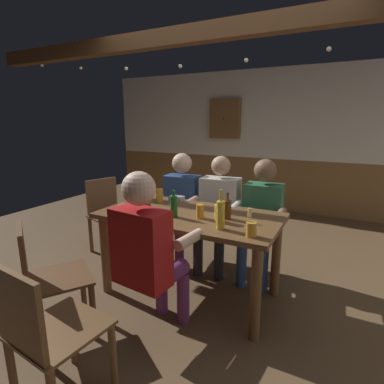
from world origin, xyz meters
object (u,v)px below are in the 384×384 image
Objects in this scene: pint_glass_2 at (146,211)px; person_2 at (261,214)px; plate_0 at (128,207)px; pint_glass_4 at (159,196)px; person_3 at (148,249)px; table_candle at (250,213)px; person_0 at (180,201)px; person_1 at (218,207)px; condiment_caddy at (177,199)px; bottle_1 at (221,214)px; chair_empty_near_left at (108,213)px; dining_table at (190,227)px; wall_dart_cabinet at (225,119)px; pint_glass_5 at (251,229)px; chair_empty_near_right at (46,278)px; bottle_0 at (174,206)px; pint_glass_3 at (219,213)px; pint_glass_0 at (146,195)px; chair_empty_far_end at (46,334)px; pint_glass_1 at (200,211)px; bottle_2 at (227,209)px.

person_2 is at bearing 52.41° from pint_glass_2.
plate_0 is 0.34m from pint_glass_4.
pint_glass_2 is (-0.26, 0.34, 0.15)m from person_3.
table_candle is 0.58× the size of pint_glass_2.
person_1 is at bearing 174.18° from person_0.
condiment_caddy is 0.90m from bottle_1.
pint_glass_2 is at bearing 50.49° from person_2.
chair_empty_near_left is 1.35m from pint_glass_2.
table_candle is at bearing 15.35° from dining_table.
person_2 is 2.90m from wall_dart_cabinet.
pint_glass_5 is at bearing 98.21° from person_2.
chair_empty_near_right is 1.00× the size of chair_empty_near_left.
pint_glass_4 is (-0.45, 0.83, 0.15)m from person_3.
bottle_1 is (0.46, -0.10, 0.02)m from bottle_0.
table_candle is 0.30m from pint_glass_3.
pint_glass_5 is at bearing -32.09° from condiment_caddy.
dining_table is 14.28× the size of pint_glass_0.
bottle_1 is (1.72, -0.65, 0.41)m from chair_empty_near_left.
pint_glass_2 reaches higher than condiment_caddy.
condiment_caddy is 2.89m from wall_dart_cabinet.
pint_glass_1 is at bearing 83.80° from chair_empty_far_end.
pint_glass_2 is at bearing -54.78° from pint_glass_0.
person_2 is 11.35× the size of pint_glass_5.
chair_empty_far_end is 2.89× the size of bottle_1.
person_1 is 0.72m from table_candle.
chair_empty_near_right is 0.87m from pint_glass_2.
pint_glass_4 is (0.03, -0.45, 0.17)m from person_0.
dining_table is at bearing -17.01° from pint_glass_0.
person_0 reaches higher than person_1.
person_2 is 1.98m from chair_empty_near_right.
plate_0 is (-0.47, 1.28, 0.31)m from chair_empty_far_end.
condiment_caddy is 0.72m from bottle_2.
person_0 is 0.99m from pint_glass_2.
person_0 is at bearing 74.62° from pint_glass_0.
person_2 is 1.36× the size of chair_empty_far_end.
bottle_2 is (1.68, -0.40, 0.38)m from chair_empty_near_left.
pint_glass_3 is 1.32× the size of pint_glass_5.
chair_empty_far_end is at bearing -83.88° from condiment_caddy.
person_3 is 5.90× the size of plate_0.
bottle_0 is (0.39, -0.79, 0.19)m from person_0.
condiment_caddy is (-0.32, -0.33, 0.13)m from person_1.
wall_dart_cabinet is (-0.56, 2.72, 0.80)m from condiment_caddy.
pint_glass_3 is (0.44, 1.29, 0.37)m from chair_empty_far_end.
person_1 reaches higher than condiment_caddy.
dining_table is at bearing 96.75° from person_3.
bottle_1 is 0.26m from bottle_2.
person_1 is 3.95× the size of bottle_1.
pint_glass_1 is at bearing -24.88° from pint_glass_4.
chair_empty_far_end is 11.00× the size of table_candle.
person_2 is (0.47, -0.01, -0.00)m from person_1.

